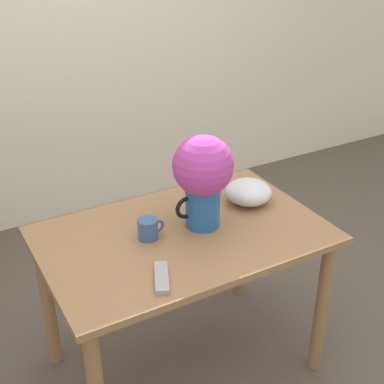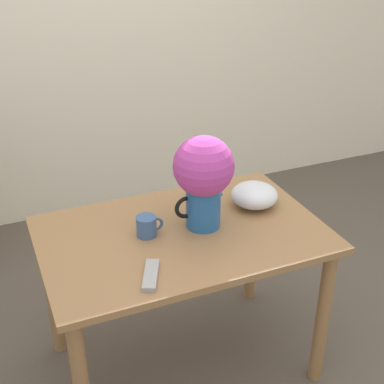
{
  "view_description": "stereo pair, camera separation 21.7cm",
  "coord_description": "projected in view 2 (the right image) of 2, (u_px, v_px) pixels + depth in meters",
  "views": [
    {
      "loc": [
        -1.02,
        -1.56,
        1.92
      ],
      "look_at": [
        -0.08,
        0.12,
        0.91
      ],
      "focal_mm": 50.0,
      "sensor_mm": 36.0,
      "label": 1
    },
    {
      "loc": [
        -0.83,
        -1.65,
        1.92
      ],
      "look_at": [
        -0.08,
        0.12,
        0.91
      ],
      "focal_mm": 50.0,
      "sensor_mm": 36.0,
      "label": 2
    }
  ],
  "objects": [
    {
      "name": "white_bowl",
      "position": [
        254.0,
        195.0,
        2.4
      ],
      "size": [
        0.21,
        0.21,
        0.1
      ],
      "color": "silver",
      "rests_on": "table"
    },
    {
      "name": "flower_vase",
      "position": [
        203.0,
        175.0,
        2.16
      ],
      "size": [
        0.25,
        0.25,
        0.4
      ],
      "color": "#235B9E",
      "rests_on": "table"
    },
    {
      "name": "wall_back",
      "position": [
        101.0,
        22.0,
        3.38
      ],
      "size": [
        8.0,
        0.05,
        2.6
      ],
      "color": "#EDE5CC",
      "rests_on": "ground_plane"
    },
    {
      "name": "coffee_mug",
      "position": [
        147.0,
        226.0,
        2.18
      ],
      "size": [
        0.12,
        0.08,
        0.09
      ],
      "color": "#385689",
      "rests_on": "table"
    },
    {
      "name": "remote_control",
      "position": [
        151.0,
        275.0,
        1.94
      ],
      "size": [
        0.12,
        0.18,
        0.02
      ],
      "color": "#999999",
      "rests_on": "table"
    },
    {
      "name": "ground_plane",
      "position": [
        217.0,
        369.0,
        2.53
      ],
      "size": [
        12.0,
        12.0,
        0.0
      ],
      "primitive_type": "plane",
      "color": "brown"
    },
    {
      "name": "table",
      "position": [
        182.0,
        255.0,
        2.28
      ],
      "size": [
        1.18,
        0.76,
        0.74
      ],
      "color": "olive",
      "rests_on": "ground_plane"
    }
  ]
}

